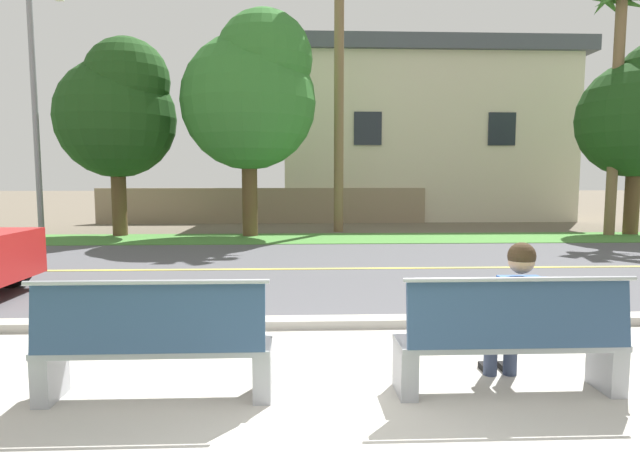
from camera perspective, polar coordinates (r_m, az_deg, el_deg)
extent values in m
plane|color=#665B4C|center=(12.06, -1.01, -2.40)|extent=(140.00, 140.00, 0.00)
cube|color=#B7B2A8|center=(4.68, 1.45, -16.01)|extent=(44.00, 3.60, 0.01)
cube|color=#ADA89E|center=(6.51, 0.27, -9.18)|extent=(44.00, 0.30, 0.11)
cube|color=#515156|center=(10.58, -0.80, -3.56)|extent=(52.00, 8.00, 0.01)
cube|color=#E0CC4C|center=(10.58, -0.80, -3.53)|extent=(48.00, 0.14, 0.01)
cube|color=#478438|center=(15.97, -1.37, -0.31)|extent=(48.00, 2.80, 0.02)
cube|color=#9EA0A8|center=(4.91, -26.60, -12.88)|extent=(0.14, 0.40, 0.45)
cube|color=#9EA0A8|center=(4.51, -6.03, -13.95)|extent=(0.14, 0.40, 0.45)
cube|color=#9EA0A8|center=(4.57, -16.86, -11.23)|extent=(1.82, 0.44, 0.05)
cube|color=navy|center=(4.32, -17.62, -8.37)|extent=(1.75, 0.12, 0.52)
cylinder|color=#9EA0A8|center=(4.25, -17.78, -4.73)|extent=(1.82, 0.04, 0.04)
cube|color=#9EA0A8|center=(4.58, 8.98, -13.64)|extent=(0.14, 0.40, 0.45)
cube|color=#9EA0A8|center=(5.18, 28.01, -11.97)|extent=(0.14, 0.40, 0.45)
cube|color=#9EA0A8|center=(4.76, 19.19, -10.64)|extent=(1.82, 0.44, 0.05)
cube|color=navy|center=(4.51, 20.24, -7.84)|extent=(1.75, 0.12, 0.52)
cylinder|color=#9EA0A8|center=(4.44, 20.42, -4.36)|extent=(1.82, 0.04, 0.04)
cylinder|color=#333D56|center=(4.90, 18.44, -9.08)|extent=(0.15, 0.42, 0.15)
cylinder|color=#333D56|center=(4.97, 20.41, -8.95)|extent=(0.15, 0.42, 0.15)
cylinder|color=#333D56|center=(5.16, 17.57, -11.72)|extent=(0.12, 0.12, 0.43)
cube|color=black|center=(5.28, 17.20, -13.33)|extent=(0.09, 0.24, 0.07)
cylinder|color=#333D56|center=(5.22, 19.46, -11.57)|extent=(0.12, 0.12, 0.43)
cube|color=black|center=(5.35, 19.07, -13.16)|extent=(0.09, 0.24, 0.07)
cube|color=#33599E|center=(4.72, 20.38, -7.24)|extent=(0.34, 0.20, 0.52)
cylinder|color=#33599E|center=(4.65, 17.83, -7.08)|extent=(0.09, 0.09, 0.46)
cylinder|color=#33599E|center=(4.82, 22.67, -6.81)|extent=(0.09, 0.09, 0.46)
sphere|color=tan|center=(4.66, 20.51, -2.53)|extent=(0.21, 0.21, 0.21)
sphere|color=#382819|center=(4.65, 20.52, -2.04)|extent=(0.22, 0.22, 0.22)
cylinder|color=black|center=(10.11, -29.79, -2.99)|extent=(0.64, 0.18, 0.64)
cylinder|color=gray|center=(17.18, -27.89, 11.99)|extent=(0.16, 0.16, 7.52)
cylinder|color=brown|center=(17.82, -20.44, 3.57)|extent=(0.45, 0.45, 2.25)
sphere|color=#1E4719|center=(17.90, -20.74, 11.50)|extent=(3.60, 3.60, 3.60)
sphere|color=#1E4719|center=(17.66, -19.72, 15.16)|extent=(2.52, 2.52, 2.52)
cylinder|color=brown|center=(16.78, -7.43, 4.27)|extent=(0.47, 0.47, 2.54)
sphere|color=#33752D|center=(16.93, -7.56, 13.78)|extent=(4.07, 4.07, 4.07)
sphere|color=#33752D|center=(16.80, -5.90, 18.08)|extent=(2.85, 2.85, 2.85)
cylinder|color=brown|center=(19.82, 30.08, 3.37)|extent=(0.45, 0.45, 2.26)
sphere|color=#1E4719|center=(19.90, 30.46, 10.54)|extent=(3.62, 3.62, 3.62)
cylinder|color=brown|center=(19.29, 28.74, 11.16)|extent=(0.32, 0.32, 7.48)
cone|color=#427A33|center=(20.39, 29.24, 20.82)|extent=(1.64, 1.20, 1.07)
cone|color=#427A33|center=(20.17, 28.08, 21.05)|extent=(1.64, 1.20, 1.07)
cylinder|color=brown|center=(18.30, 2.02, 15.61)|extent=(0.32, 0.32, 9.64)
cube|color=gray|center=(21.64, -6.11, 3.15)|extent=(13.00, 0.36, 1.40)
cube|color=beige|center=(25.43, 10.21, 9.61)|extent=(11.97, 6.40, 6.81)
cube|color=#474C56|center=(25.94, 10.37, 17.81)|extent=(12.93, 6.91, 0.60)
cube|color=#232833|center=(21.82, 5.07, 11.19)|extent=(1.10, 0.06, 1.30)
cube|color=#232833|center=(23.14, 18.65, 10.61)|extent=(1.10, 0.06, 1.30)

